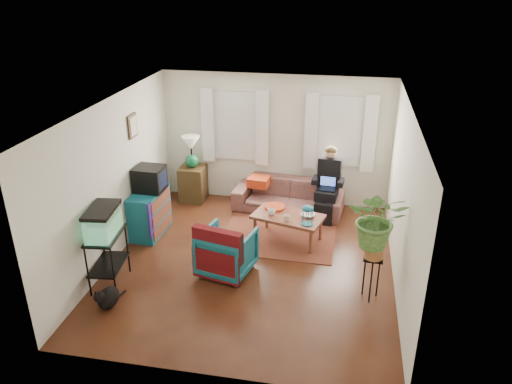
% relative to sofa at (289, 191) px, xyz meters
% --- Properties ---
extents(floor, '(4.50, 5.00, 0.01)m').
position_rel_sofa_xyz_m(floor, '(-0.34, -2.05, -0.41)').
color(floor, '#4F2B14').
rests_on(floor, ground).
extents(ceiling, '(4.50, 5.00, 0.01)m').
position_rel_sofa_xyz_m(ceiling, '(-0.34, -2.05, 2.19)').
color(ceiling, white).
rests_on(ceiling, wall_back).
extents(wall_back, '(4.50, 0.01, 2.60)m').
position_rel_sofa_xyz_m(wall_back, '(-0.34, 0.45, 0.89)').
color(wall_back, silver).
rests_on(wall_back, floor).
extents(wall_front, '(4.50, 0.01, 2.60)m').
position_rel_sofa_xyz_m(wall_front, '(-0.34, -4.55, 0.89)').
color(wall_front, silver).
rests_on(wall_front, floor).
extents(wall_left, '(0.01, 5.00, 2.60)m').
position_rel_sofa_xyz_m(wall_left, '(-2.59, -2.05, 0.89)').
color(wall_left, silver).
rests_on(wall_left, floor).
extents(wall_right, '(0.01, 5.00, 2.60)m').
position_rel_sofa_xyz_m(wall_right, '(1.91, -2.05, 0.89)').
color(wall_right, silver).
rests_on(wall_right, floor).
extents(window_left, '(1.08, 0.04, 1.38)m').
position_rel_sofa_xyz_m(window_left, '(-1.14, 0.43, 1.14)').
color(window_left, white).
rests_on(window_left, wall_back).
extents(window_right, '(1.08, 0.04, 1.38)m').
position_rel_sofa_xyz_m(window_right, '(0.91, 0.43, 1.14)').
color(window_right, white).
rests_on(window_right, wall_back).
extents(curtains_left, '(1.36, 0.06, 1.50)m').
position_rel_sofa_xyz_m(curtains_left, '(-1.14, 0.35, 1.14)').
color(curtains_left, white).
rests_on(curtains_left, wall_back).
extents(curtains_right, '(1.36, 0.06, 1.50)m').
position_rel_sofa_xyz_m(curtains_right, '(0.91, 0.35, 1.14)').
color(curtains_right, white).
rests_on(curtains_right, wall_back).
extents(picture_frame, '(0.04, 0.32, 0.40)m').
position_rel_sofa_xyz_m(picture_frame, '(-2.56, -1.20, 1.54)').
color(picture_frame, '#3D2616').
rests_on(picture_frame, wall_left).
extents(area_rug, '(2.02, 1.63, 0.01)m').
position_rel_sofa_xyz_m(area_rug, '(-0.03, -1.08, -0.41)').
color(area_rug, brown).
rests_on(area_rug, floor).
extents(sofa, '(2.19, 1.05, 0.83)m').
position_rel_sofa_xyz_m(sofa, '(0.00, 0.00, 0.00)').
color(sofa, brown).
rests_on(sofa, floor).
extents(seated_person, '(0.59, 0.70, 1.26)m').
position_rel_sofa_xyz_m(seated_person, '(0.76, -0.08, 0.22)').
color(seated_person, black).
rests_on(seated_person, sofa).
extents(side_table, '(0.50, 0.50, 0.73)m').
position_rel_sofa_xyz_m(side_table, '(-1.99, 0.14, -0.05)').
color(side_table, '#422B19').
rests_on(side_table, floor).
extents(table_lamp, '(0.37, 0.37, 0.66)m').
position_rel_sofa_xyz_m(table_lamp, '(-1.99, 0.14, 0.62)').
color(table_lamp, white).
rests_on(table_lamp, side_table).
extents(dresser, '(0.49, 0.92, 0.82)m').
position_rel_sofa_xyz_m(dresser, '(-2.33, -1.37, -0.01)').
color(dresser, '#115D6B').
rests_on(dresser, floor).
extents(crt_tv, '(0.52, 0.47, 0.43)m').
position_rel_sofa_xyz_m(crt_tv, '(-2.31, -1.28, 0.62)').
color(crt_tv, black).
rests_on(crt_tv, dresser).
extents(aquarium_stand, '(0.51, 0.80, 0.84)m').
position_rel_sofa_xyz_m(aquarium_stand, '(-2.34, -3.00, 0.01)').
color(aquarium_stand, black).
rests_on(aquarium_stand, floor).
extents(aquarium, '(0.46, 0.73, 0.44)m').
position_rel_sofa_xyz_m(aquarium, '(-2.34, -3.00, 0.65)').
color(aquarium, '#7FD899').
rests_on(aquarium, aquarium_stand).
extents(black_cat, '(0.37, 0.48, 0.36)m').
position_rel_sofa_xyz_m(black_cat, '(-2.11, -3.54, -0.23)').
color(black_cat, black).
rests_on(black_cat, floor).
extents(armchair, '(0.91, 0.88, 0.79)m').
position_rel_sofa_xyz_m(armchair, '(-0.67, -2.35, -0.02)').
color(armchair, navy).
rests_on(armchair, floor).
extents(serape_throw, '(0.82, 0.36, 0.65)m').
position_rel_sofa_xyz_m(serape_throw, '(-0.74, -2.65, 0.15)').
color(serape_throw, '#9E0A0A').
rests_on(serape_throw, armchair).
extents(coffee_table, '(1.32, 0.94, 0.49)m').
position_rel_sofa_xyz_m(coffee_table, '(0.14, -1.19, -0.17)').
color(coffee_table, brown).
rests_on(coffee_table, floor).
extents(cup_a, '(0.17, 0.17, 0.11)m').
position_rel_sofa_xyz_m(cup_a, '(-0.15, -1.22, 0.13)').
color(cup_a, white).
rests_on(cup_a, coffee_table).
extents(cup_b, '(0.13, 0.13, 0.10)m').
position_rel_sofa_xyz_m(cup_b, '(0.14, -1.39, 0.13)').
color(cup_b, beige).
rests_on(cup_b, coffee_table).
extents(bowl, '(0.29, 0.29, 0.06)m').
position_rel_sofa_xyz_m(bowl, '(0.48, -1.17, 0.11)').
color(bowl, white).
rests_on(bowl, coffee_table).
extents(snack_tray, '(0.45, 0.45, 0.04)m').
position_rel_sofa_xyz_m(snack_tray, '(-0.13, -0.95, 0.10)').
color(snack_tray, '#B21414').
rests_on(snack_tray, coffee_table).
extents(birdcage, '(0.24, 0.24, 0.35)m').
position_rel_sofa_xyz_m(birdcage, '(0.49, -1.46, 0.25)').
color(birdcage, '#115B6B').
rests_on(birdcage, coffee_table).
extents(plant_stand, '(0.30, 0.30, 0.69)m').
position_rel_sofa_xyz_m(plant_stand, '(1.53, -2.64, -0.07)').
color(plant_stand, black).
rests_on(plant_stand, floor).
extents(potted_plant, '(0.81, 0.71, 0.87)m').
position_rel_sofa_xyz_m(potted_plant, '(1.53, -2.64, 0.75)').
color(potted_plant, '#599947').
rests_on(potted_plant, plant_stand).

